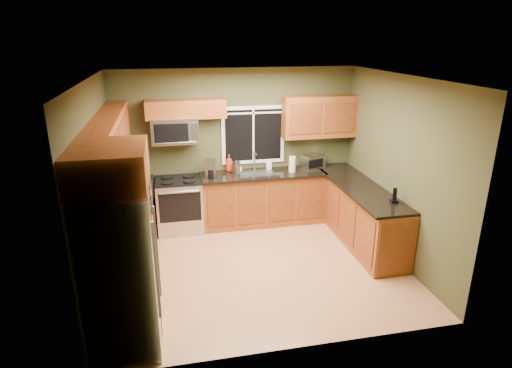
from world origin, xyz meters
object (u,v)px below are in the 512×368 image
object	(u,v)px
paper_towel_roll	(292,164)
soap_bottle_b	(269,164)
range	(180,205)
coffee_maker	(210,170)
kettle	(236,167)
microwave	(175,130)
toaster_oven	(313,161)
soap_bottle_a	(229,163)
refrigerator	(121,269)
soap_bottle_c	(238,168)
cordless_phone	(394,198)

from	to	relation	value
paper_towel_roll	soap_bottle_b	distance (m)	0.44
range	paper_towel_roll	distance (m)	2.07
coffee_maker	kettle	world-z (taller)	coffee_maker
microwave	toaster_oven	distance (m)	2.51
microwave	coffee_maker	size ratio (longest dim) A/B	2.60
microwave	soap_bottle_a	bearing A→B (deg)	5.98
refrigerator	paper_towel_roll	size ratio (longest dim) A/B	6.00
soap_bottle_a	soap_bottle_c	size ratio (longest dim) A/B	1.86
range	soap_bottle_c	distance (m)	1.19
toaster_oven	cordless_phone	xyz separation A→B (m)	(0.57, -1.87, -0.05)
microwave	soap_bottle_b	size ratio (longest dim) A/B	4.28
refrigerator	range	size ratio (longest dim) A/B	1.92
soap_bottle_a	microwave	bearing A→B (deg)	-174.02
cordless_phone	toaster_oven	bearing A→B (deg)	107.09
range	kettle	distance (m)	1.16
cordless_phone	kettle	bearing A→B (deg)	137.90
refrigerator	paper_towel_roll	xyz separation A→B (m)	(2.67, 2.75, 0.18)
kettle	soap_bottle_a	distance (m)	0.19
kettle	soap_bottle_b	distance (m)	0.64
refrigerator	kettle	size ratio (longest dim) A/B	7.05
toaster_oven	paper_towel_roll	bearing A→B (deg)	-160.31
soap_bottle_b	microwave	bearing A→B (deg)	-176.66
coffee_maker	range	bearing A→B (deg)	176.01
paper_towel_roll	microwave	bearing A→B (deg)	175.52
soap_bottle_b	cordless_phone	bearing A→B (deg)	-54.87
kettle	cordless_phone	world-z (taller)	kettle
microwave	soap_bottle_a	world-z (taller)	microwave
range	microwave	world-z (taller)	microwave
microwave	kettle	world-z (taller)	microwave
paper_towel_roll	cordless_phone	xyz separation A→B (m)	(1.02, -1.71, -0.07)
coffee_maker	soap_bottle_c	bearing A→B (deg)	19.26
refrigerator	coffee_maker	bearing A→B (deg)	65.74
coffee_maker	cordless_phone	size ratio (longest dim) A/B	1.31
toaster_oven	soap_bottle_c	xyz separation A→B (m)	(-1.37, -0.00, -0.04)
microwave	cordless_phone	world-z (taller)	microwave
coffee_maker	soap_bottle_b	world-z (taller)	coffee_maker
microwave	coffee_maker	xyz separation A→B (m)	(0.54, -0.17, -0.65)
range	soap_bottle_c	xyz separation A→B (m)	(1.05, 0.14, 0.55)
cordless_phone	soap_bottle_b	bearing A→B (deg)	125.13
microwave	soap_bottle_a	size ratio (longest dim) A/B	2.55
refrigerator	coffee_maker	world-z (taller)	refrigerator
coffee_maker	cordless_phone	distance (m)	2.98
paper_towel_roll	soap_bottle_a	bearing A→B (deg)	166.97
coffee_maker	soap_bottle_c	size ratio (longest dim) A/B	1.83
microwave	soap_bottle_b	world-z (taller)	microwave
soap_bottle_c	kettle	bearing A→B (deg)	-127.13
soap_bottle_b	cordless_phone	world-z (taller)	cordless_phone
soap_bottle_c	paper_towel_roll	bearing A→B (deg)	-9.70
cordless_phone	microwave	bearing A→B (deg)	148.10
paper_towel_roll	soap_bottle_c	bearing A→B (deg)	170.30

